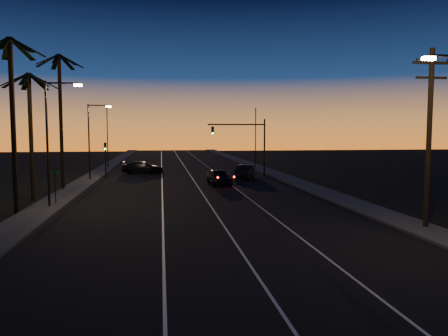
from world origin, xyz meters
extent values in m
plane|color=black|center=(0.00, 0.00, 0.00)|extent=(220.00, 220.00, 0.00)
cube|color=black|center=(0.00, 30.00, 0.01)|extent=(20.00, 170.00, 0.01)
cube|color=#363633|center=(-11.20, 30.00, 0.08)|extent=(2.40, 170.00, 0.16)
cube|color=#363633|center=(11.20, 30.00, 0.08)|extent=(2.40, 170.00, 0.16)
cube|color=silver|center=(-3.00, 30.00, 0.02)|extent=(0.12, 160.00, 0.01)
cube|color=silver|center=(0.50, 30.00, 0.02)|extent=(0.12, 160.00, 0.01)
cube|color=silver|center=(4.00, 30.00, 0.02)|extent=(0.12, 160.00, 0.01)
cylinder|color=black|center=(-12.60, 18.00, 5.75)|extent=(0.32, 0.32, 11.50)
cube|color=black|center=(-11.57, 18.26, 10.94)|extent=(2.18, 0.92, 1.18)
cube|color=black|center=(-12.16, 18.97, 10.94)|extent=(1.25, 2.12, 1.18)
cube|color=black|center=(-13.08, 18.94, 10.94)|extent=(1.34, 2.09, 1.18)
cube|color=black|center=(-12.57, 16.94, 10.94)|extent=(0.45, 2.16, 1.18)
cube|color=black|center=(-11.75, 17.36, 10.94)|extent=(1.95, 1.61, 1.18)
cylinder|color=black|center=(-13.20, 24.00, 5.00)|extent=(0.32, 0.32, 10.00)
cube|color=black|center=(-12.17, 24.26, 9.44)|extent=(2.18, 0.92, 1.18)
cube|color=black|center=(-12.76, 24.97, 9.44)|extent=(1.25, 2.12, 1.18)
cube|color=black|center=(-13.68, 24.94, 9.44)|extent=(1.34, 2.09, 1.18)
cube|color=black|center=(-14.24, 24.21, 9.44)|extent=(2.18, 0.82, 1.18)
cube|color=black|center=(-14.01, 23.32, 9.44)|extent=(1.90, 1.69, 1.18)
cube|color=black|center=(-13.17, 22.94, 9.44)|extent=(0.45, 2.16, 1.18)
cube|color=black|center=(-12.35, 23.36, 9.44)|extent=(1.95, 1.61, 1.18)
cylinder|color=black|center=(-12.20, 30.00, 6.25)|extent=(0.32, 0.32, 12.50)
cube|color=black|center=(-11.17, 30.26, 11.94)|extent=(2.18, 0.92, 1.18)
cube|color=black|center=(-11.76, 30.97, 11.94)|extent=(1.25, 2.12, 1.18)
cube|color=black|center=(-12.68, 30.94, 11.94)|extent=(1.34, 2.09, 1.18)
cube|color=black|center=(-13.24, 30.21, 11.94)|extent=(2.18, 0.82, 1.18)
cube|color=black|center=(-13.01, 29.32, 11.94)|extent=(1.90, 1.69, 1.18)
cube|color=black|center=(-12.17, 28.94, 11.94)|extent=(0.45, 2.16, 1.18)
cube|color=black|center=(-11.35, 29.36, 11.94)|extent=(1.95, 1.61, 1.18)
cylinder|color=black|center=(-11.00, 20.00, 4.50)|extent=(0.16, 0.16, 9.00)
cylinder|color=black|center=(-9.90, 20.00, 8.85)|extent=(2.20, 0.12, 0.12)
cube|color=#FFCC66|center=(-8.80, 20.00, 8.72)|extent=(0.55, 0.26, 0.16)
cylinder|color=black|center=(-11.00, 38.00, 4.25)|extent=(0.16, 0.16, 8.50)
cylinder|color=black|center=(-9.90, 38.00, 8.35)|extent=(2.20, 0.12, 0.12)
cube|color=#FFCC66|center=(-8.80, 38.00, 8.22)|extent=(0.55, 0.26, 0.16)
cube|color=#FFCC66|center=(8.80, 6.00, 8.72)|extent=(0.55, 0.26, 0.16)
cylinder|color=black|center=(-10.80, 21.00, 1.30)|extent=(0.06, 0.06, 2.60)
cube|color=#0C4922|center=(-10.80, 21.00, 2.45)|extent=(0.70, 0.03, 0.20)
cylinder|color=black|center=(11.60, 10.00, 5.00)|extent=(0.28, 0.28, 10.00)
cube|color=black|center=(11.60, 10.00, 9.20)|extent=(2.20, 0.14, 0.14)
cube|color=black|center=(11.60, 10.00, 8.40)|extent=(1.80, 0.12, 0.12)
cylinder|color=black|center=(9.50, 40.00, 3.50)|extent=(0.20, 0.20, 7.00)
cylinder|color=black|center=(6.00, 40.00, 6.30)|extent=(7.00, 0.16, 0.16)
cube|color=black|center=(3.10, 40.00, 5.55)|extent=(0.32, 0.28, 1.00)
sphere|color=black|center=(3.10, 39.83, 5.87)|extent=(0.20, 0.20, 0.20)
sphere|color=black|center=(3.10, 39.83, 5.55)|extent=(0.20, 0.20, 0.20)
sphere|color=#14FF59|center=(3.10, 39.83, 5.23)|extent=(0.20, 0.20, 0.20)
cylinder|color=black|center=(-9.50, 40.00, 2.10)|extent=(0.14, 0.14, 4.20)
cube|color=black|center=(-9.50, 40.00, 3.70)|extent=(0.28, 0.25, 0.90)
sphere|color=black|center=(-9.50, 39.85, 3.98)|extent=(0.18, 0.18, 0.18)
sphere|color=black|center=(-9.50, 39.85, 3.70)|extent=(0.18, 0.18, 0.18)
sphere|color=#14FF59|center=(-9.50, 39.85, 3.42)|extent=(0.18, 0.18, 0.18)
cylinder|color=black|center=(-11.00, 55.00, 4.50)|extent=(0.14, 0.14, 9.00)
cylinder|color=black|center=(11.00, 52.00, 4.50)|extent=(0.14, 0.14, 9.00)
imported|color=black|center=(2.78, 31.79, 0.82)|extent=(2.41, 4.93, 1.62)
sphere|color=#FF0F05|center=(2.29, 28.89, 1.08)|extent=(0.18, 0.18, 0.18)
sphere|color=#FF0F05|center=(3.89, 29.06, 1.08)|extent=(0.18, 0.18, 0.18)
imported|color=black|center=(6.44, 37.07, 0.80)|extent=(3.33, 5.07, 1.58)
imported|color=black|center=(-5.42, 44.87, 0.80)|extent=(5.78, 3.37, 1.57)
camera|label=1|loc=(-3.05, -12.25, 5.48)|focal=35.00mm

